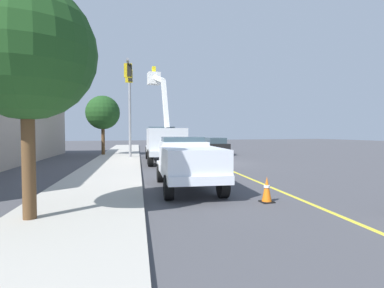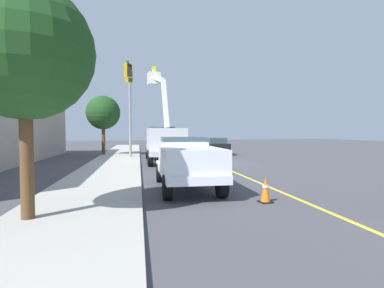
# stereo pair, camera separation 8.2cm
# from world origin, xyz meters

# --- Properties ---
(ground) EXTENTS (120.00, 120.00, 0.00)m
(ground) POSITION_xyz_m (0.00, 0.00, 0.00)
(ground) COLOR #47474C
(sidewalk_far_side) EXTENTS (59.97, 11.27, 0.12)m
(sidewalk_far_side) POSITION_xyz_m (0.90, 6.96, 0.06)
(sidewalk_far_side) COLOR #B2ADA3
(sidewalk_far_side) RESTS_ON ground
(lane_centre_stripe) EXTENTS (49.61, 6.58, 0.01)m
(lane_centre_stripe) POSITION_xyz_m (0.00, 0.00, 0.00)
(lane_centre_stripe) COLOR yellow
(lane_centre_stripe) RESTS_ON ground
(utility_bucket_truck) EXTENTS (8.45, 3.53, 7.26)m
(utility_bucket_truck) POSITION_xyz_m (2.28, 3.18, 1.62)
(utility_bucket_truck) COLOR silver
(utility_bucket_truck) RESTS_ON ground
(service_pickup_truck) EXTENTS (5.82, 2.80, 2.06)m
(service_pickup_truck) POSITION_xyz_m (-8.74, 4.59, 1.12)
(service_pickup_truck) COLOR white
(service_pickup_truck) RESTS_ON ground
(passing_minivan) EXTENTS (5.00, 2.50, 1.69)m
(passing_minivan) POSITION_xyz_m (8.38, -3.39, 0.97)
(passing_minivan) COLOR black
(passing_minivan) RESTS_ON ground
(traffic_cone_leading) EXTENTS (0.40, 0.40, 0.84)m
(traffic_cone_leading) POSITION_xyz_m (-11.73, 2.81, 0.42)
(traffic_cone_leading) COLOR black
(traffic_cone_leading) RESTS_ON ground
(traffic_cone_mid_front) EXTENTS (0.40, 0.40, 0.76)m
(traffic_cone_mid_front) POSITION_xyz_m (6.03, 0.94, 0.37)
(traffic_cone_mid_front) COLOR black
(traffic_cone_mid_front) RESTS_ON ground
(traffic_signal_mast) EXTENTS (5.59, 0.96, 7.85)m
(traffic_signal_mast) POSITION_xyz_m (4.55, 5.46, 5.37)
(traffic_signal_mast) COLOR gray
(traffic_signal_mast) RESTS_ON ground
(street_tree_left) EXTENTS (3.37, 3.37, 5.94)m
(street_tree_left) POSITION_xyz_m (-11.94, 9.67, 4.24)
(street_tree_left) COLOR brown
(street_tree_left) RESTS_ON ground
(street_tree_right) EXTENTS (3.18, 3.18, 5.69)m
(street_tree_right) POSITION_xyz_m (9.75, 7.42, 4.08)
(street_tree_right) COLOR brown
(street_tree_right) RESTS_ON ground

